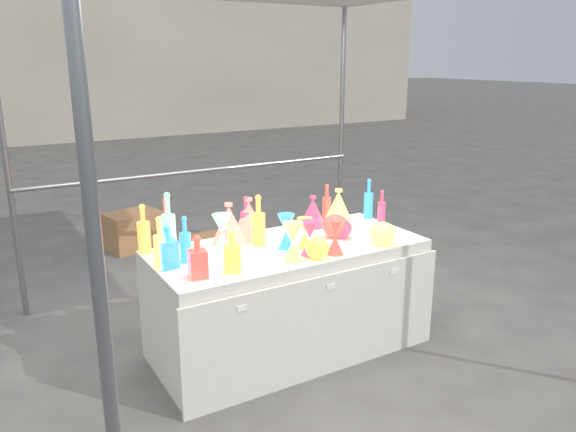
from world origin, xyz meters
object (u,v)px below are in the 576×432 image
cardboard_box_closed (133,230)px  lampshade_0 (229,223)px  globe_0 (317,249)px  hourglass_0 (335,237)px  decanter_0 (232,252)px  bottle_0 (144,228)px  display_table (289,298)px

cardboard_box_closed → lampshade_0: lampshade_0 is taller
lampshade_0 → globe_0: bearing=-76.4°
cardboard_box_closed → globe_0: bearing=-95.9°
hourglass_0 → globe_0: size_ratio=1.52×
decanter_0 → hourglass_0: (0.69, -0.05, -0.01)m
cardboard_box_closed → decanter_0: decanter_0 is taller
cardboard_box_closed → bottle_0: bottle_0 is taller
cardboard_box_closed → lampshade_0: (0.00, -2.43, 0.69)m
display_table → decanter_0: (-0.52, -0.23, 0.50)m
display_table → lampshade_0: 0.65m
globe_0 → lampshade_0: 0.64m
cardboard_box_closed → bottle_0: size_ratio=1.70×
display_table → lampshade_0: (-0.32, 0.24, 0.51)m
globe_0 → lampshade_0: (-0.34, 0.53, 0.08)m
lampshade_0 → display_table: bearing=-56.1°
globe_0 → cardboard_box_closed: bearing=96.7°
globe_0 → bottle_0: bearing=143.2°
cardboard_box_closed → bottle_0: (-0.53, -2.31, 0.71)m
hourglass_0 → decanter_0: bearing=175.6°
display_table → globe_0: 0.53m
decanter_0 → hourglass_0: 0.69m
bottle_0 → decanter_0: (0.33, -0.59, -0.04)m
bottle_0 → lampshade_0: 0.55m
cardboard_box_closed → hourglass_0: bearing=-93.2°
hourglass_0 → lampshade_0: lampshade_0 is taller
decanter_0 → hourglass_0: decanter_0 is taller
bottle_0 → lampshade_0: size_ratio=1.13×
hourglass_0 → display_table: bearing=120.5°
display_table → lampshade_0: size_ratio=6.63×
display_table → decanter_0: 0.75m
bottle_0 → lampshade_0: bottle_0 is taller
display_table → decanter_0: bearing=-155.7°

